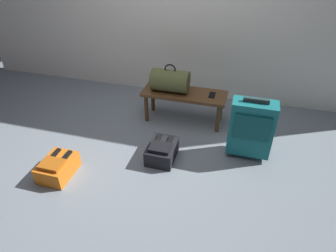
# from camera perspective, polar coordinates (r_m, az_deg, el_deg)

# --- Properties ---
(ground_plane) EXTENTS (6.60, 6.60, 0.00)m
(ground_plane) POSITION_cam_1_polar(r_m,az_deg,el_deg) (3.17, -5.38, -6.24)
(ground_plane) COLOR slate
(bench) EXTENTS (1.00, 0.36, 0.39)m
(bench) POSITION_cam_1_polar(r_m,az_deg,el_deg) (3.57, 3.11, 5.64)
(bench) COLOR brown
(bench) RESTS_ON ground
(duffel_bag_olive) EXTENTS (0.44, 0.26, 0.34)m
(duffel_bag_olive) POSITION_cam_1_polar(r_m,az_deg,el_deg) (3.52, 0.39, 8.75)
(duffel_bag_olive) COLOR #51562D
(duffel_bag_olive) RESTS_ON bench
(cell_phone) EXTENTS (0.07, 0.14, 0.01)m
(cell_phone) POSITION_cam_1_polar(r_m,az_deg,el_deg) (3.51, 8.50, 5.93)
(cell_phone) COLOR black
(cell_phone) RESTS_ON bench
(suitcase_upright_teal) EXTENTS (0.44, 0.23, 0.68)m
(suitcase_upright_teal) POSITION_cam_1_polar(r_m,az_deg,el_deg) (3.10, 15.72, -0.35)
(suitcase_upright_teal) COLOR #14666B
(suitcase_upright_teal) RESTS_ON ground
(backpack_dark) EXTENTS (0.28, 0.38, 0.21)m
(backpack_dark) POSITION_cam_1_polar(r_m,az_deg,el_deg) (3.10, -1.16, -4.81)
(backpack_dark) COLOR black
(backpack_dark) RESTS_ON ground
(backpack_orange) EXTENTS (0.28, 0.38, 0.21)m
(backpack_orange) POSITION_cam_1_polar(r_m,az_deg,el_deg) (3.11, -20.52, -7.46)
(backpack_orange) COLOR orange
(backpack_orange) RESTS_ON ground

